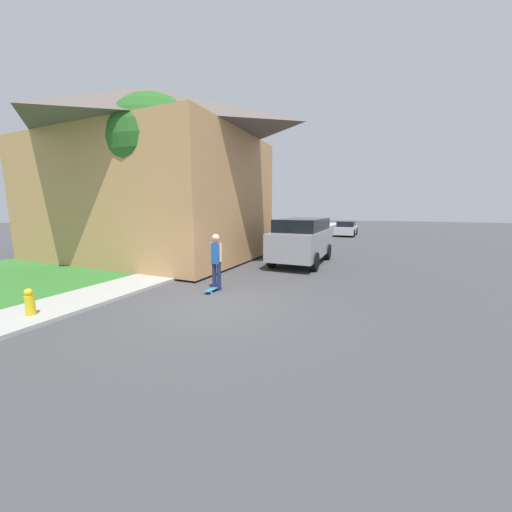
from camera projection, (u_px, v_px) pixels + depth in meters
ground_plane at (217, 304)px, 7.78m from camera, size 120.00×120.00×0.00m
lawn at (152, 253)px, 16.38m from camera, size 10.00×80.00×0.08m
sidewalk at (218, 258)px, 14.62m from camera, size 1.80×80.00×0.10m
house at (148, 172)px, 14.62m from camera, size 11.61×8.22×8.41m
lawn_tree_near at (155, 144)px, 11.67m from camera, size 3.76×3.76×7.01m
suv_parked at (302, 239)px, 13.42m from camera, size 2.13×4.86×2.10m
car_down_street at (346, 229)px, 27.54m from camera, size 1.88×4.41×1.39m
skateboarder at (216, 259)px, 8.92m from camera, size 0.41×0.24×1.79m
skateboard at (214, 289)px, 8.93m from camera, size 0.21×0.83×0.10m
fire_hydrant at (30, 302)px, 6.64m from camera, size 0.20×0.20×0.64m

